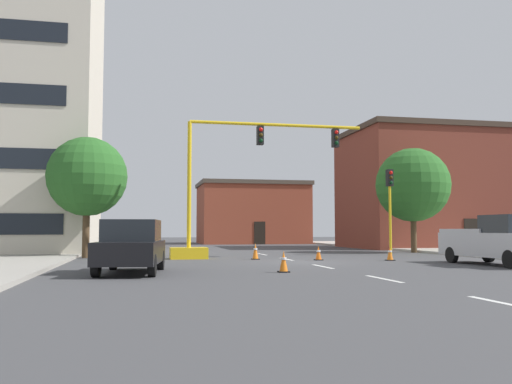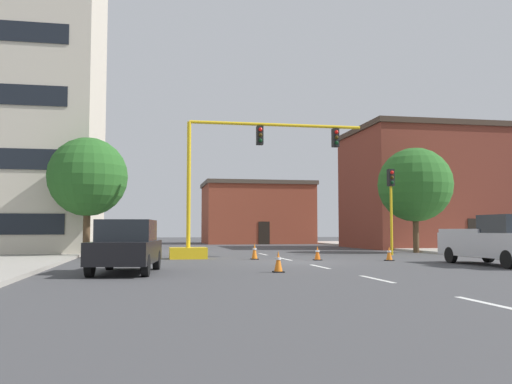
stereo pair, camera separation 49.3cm
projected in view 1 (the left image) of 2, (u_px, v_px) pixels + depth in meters
name	position (u px, v px, depth m)	size (l,w,h in m)	color
ground_plane	(301.00, 262.00, 24.35)	(160.00, 160.00, 0.00)	#424244
sidewalk_left	(23.00, 255.00, 29.57)	(6.00, 56.00, 0.14)	#9E998E
sidewalk_right	(465.00, 251.00, 34.78)	(6.00, 56.00, 0.14)	#B2ADA3
lane_stripe_seg_0	(506.00, 304.00, 10.67)	(0.16, 2.40, 0.01)	silver
lane_stripe_seg_1	(384.00, 279.00, 16.04)	(0.16, 2.40, 0.01)	silver
lane_stripe_seg_2	(323.00, 266.00, 21.42)	(0.16, 2.40, 0.01)	silver
lane_stripe_seg_3	(286.00, 259.00, 26.79)	(0.16, 2.40, 0.01)	silver
lane_stripe_seg_4	(262.00, 254.00, 32.17)	(0.16, 2.40, 0.01)	silver
building_brick_center	(252.00, 213.00, 57.74)	(11.06, 7.89, 6.28)	brown
building_row_right	(437.00, 189.00, 44.22)	(14.14, 9.40, 9.27)	brown
traffic_signal_gantry	(215.00, 212.00, 27.49)	(9.80, 1.20, 6.83)	yellow
traffic_light_pole_right	(390.00, 192.00, 31.27)	(0.32, 0.47, 4.80)	yellow
tree_left_near	(87.00, 177.00, 28.28)	(4.02, 4.02, 6.12)	#4C3823
tree_right_mid	(413.00, 185.00, 34.70)	(4.59, 4.59, 6.50)	#4C3823
pickup_truck_silver	(499.00, 241.00, 22.25)	(2.22, 5.48, 1.99)	#BCBCC1
sedan_black_near_left	(132.00, 246.00, 18.23)	(2.36, 4.69, 1.74)	black
traffic_cone_roadside_a	(255.00, 251.00, 26.55)	(0.36, 0.36, 0.78)	black
traffic_cone_roadside_b	(318.00, 253.00, 25.87)	(0.36, 0.36, 0.67)	black
traffic_cone_roadside_c	(284.00, 262.00, 18.53)	(0.36, 0.36, 0.72)	black
traffic_cone_roadside_d	(390.00, 253.00, 25.56)	(0.36, 0.36, 0.66)	black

